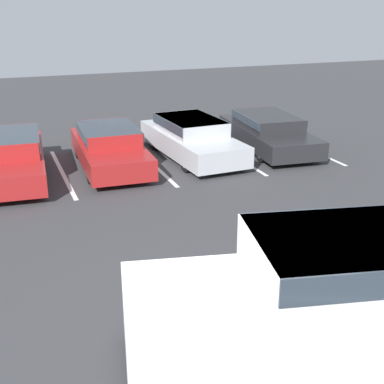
# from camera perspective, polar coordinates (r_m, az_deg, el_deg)

# --- Properties ---
(ground_plane) EXTENTS (60.00, 60.00, 0.00)m
(ground_plane) POSITION_cam_1_polar(r_m,az_deg,el_deg) (8.17, 5.90, -15.75)
(ground_plane) COLOR #38383A
(stall_stripe_c) EXTENTS (0.12, 4.81, 0.01)m
(stall_stripe_c) POSITION_cam_1_polar(r_m,az_deg,el_deg) (15.89, -13.66, 2.03)
(stall_stripe_c) COLOR white
(stall_stripe_c) RESTS_ON ground_plane
(stall_stripe_d) EXTENTS (0.12, 4.81, 0.01)m
(stall_stripe_d) POSITION_cam_1_polar(r_m,az_deg,el_deg) (16.41, -4.34, 3.12)
(stall_stripe_d) COLOR white
(stall_stripe_d) RESTS_ON ground_plane
(stall_stripe_e) EXTENTS (0.12, 4.81, 0.01)m
(stall_stripe_e) POSITION_cam_1_polar(r_m,az_deg,el_deg) (17.34, 4.21, 4.05)
(stall_stripe_e) COLOR white
(stall_stripe_e) RESTS_ON ground_plane
(stall_stripe_f) EXTENTS (0.12, 4.81, 0.01)m
(stall_stripe_f) POSITION_cam_1_polar(r_m,az_deg,el_deg) (18.61, 11.76, 4.80)
(stall_stripe_f) COLOR white
(stall_stripe_f) RESTS_ON ground_plane
(pickup_truck) EXTENTS (6.49, 3.31, 1.90)m
(pickup_truck) POSITION_cam_1_polar(r_m,az_deg,el_deg) (7.66, 17.07, -10.92)
(pickup_truck) COLOR white
(pickup_truck) RESTS_ON ground_plane
(parked_sedan_b) EXTENTS (2.12, 4.86, 1.25)m
(parked_sedan_b) POSITION_cam_1_polar(r_m,az_deg,el_deg) (15.60, -18.81, 3.74)
(parked_sedan_b) COLOR maroon
(parked_sedan_b) RESTS_ON ground_plane
(parked_sedan_c) EXTENTS (1.94, 4.55, 1.20)m
(parked_sedan_c) POSITION_cam_1_polar(r_m,az_deg,el_deg) (16.00, -8.80, 4.89)
(parked_sedan_c) COLOR maroon
(parked_sedan_c) RESTS_ON ground_plane
(parked_sedan_d) EXTENTS (2.03, 4.78, 1.23)m
(parked_sedan_d) POSITION_cam_1_polar(r_m,az_deg,el_deg) (16.86, -0.06, 5.94)
(parked_sedan_d) COLOR #B7BABF
(parked_sedan_d) RESTS_ON ground_plane
(parked_sedan_e) EXTENTS (2.21, 4.84, 1.14)m
(parked_sedan_e) POSITION_cam_1_polar(r_m,az_deg,el_deg) (17.99, 8.13, 6.51)
(parked_sedan_e) COLOR #232326
(parked_sedan_e) RESTS_ON ground_plane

